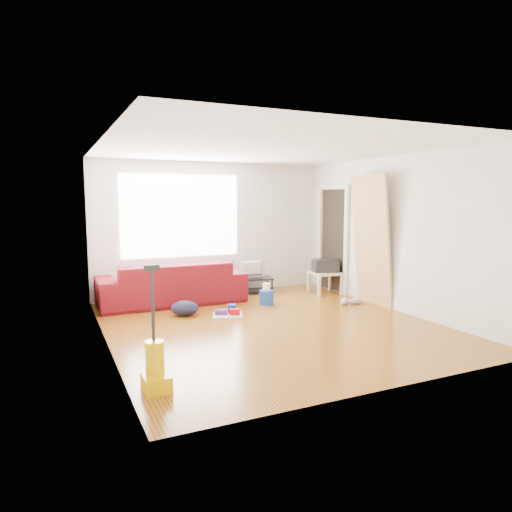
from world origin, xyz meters
name	(u,v)px	position (x,y,z in m)	size (l,w,h in m)	color
room	(270,237)	(0.07, 0.15, 1.25)	(4.51, 5.01, 2.51)	#69310F
sofa	(172,303)	(-0.94, 1.95, 0.00)	(2.50, 0.98, 0.73)	#5E0D0C
tv_stand	(252,284)	(0.72, 2.22, 0.15)	(0.86, 0.62, 0.29)	black
tv	(252,269)	(0.72, 2.22, 0.47)	(0.62, 0.08, 0.36)	black
side_table	(325,275)	(1.95, 1.55, 0.35)	(0.57, 0.57, 0.42)	beige
printer	(325,266)	(1.95, 1.55, 0.54)	(0.54, 0.47, 0.24)	black
bucket	(267,304)	(0.52, 1.17, 0.00)	(0.25, 0.25, 0.25)	#1E46AC
toilet_paper	(266,294)	(0.52, 1.20, 0.18)	(0.12, 0.12, 0.11)	white
cleaning_tray	(228,313)	(-0.38, 0.70, 0.05)	(0.55, 0.49, 0.16)	white
backpack	(185,315)	(-0.97, 1.02, 0.00)	(0.43, 0.34, 0.24)	black
sneakers	(351,301)	(1.85, 0.59, 0.06)	(0.50, 0.27, 0.11)	silver
vacuum	(156,368)	(-2.00, -1.60, 0.22)	(0.25, 0.29, 1.20)	#E8B400
door_panel	(369,304)	(2.13, 0.43, 0.00)	(0.04, 0.89, 2.22)	#B4804F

